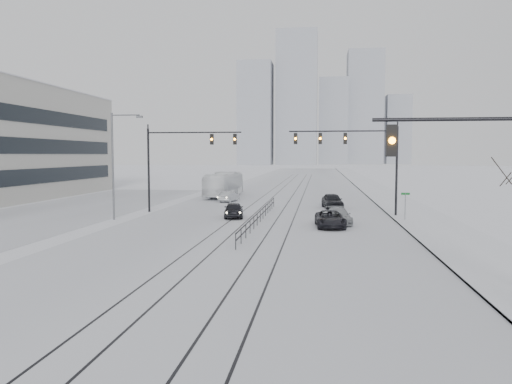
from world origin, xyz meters
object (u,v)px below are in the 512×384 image
Objects in this scene: sedan_sb_outer at (229,197)px; sedan_nb_far at (332,201)px; sedan_nb_front at (330,219)px; sedan_nb_right at (339,216)px; sedan_sb_inner at (234,210)px; box_truck at (224,185)px.

sedan_sb_outer is 13.00m from sedan_nb_far.
sedan_nb_right is at bearing 67.01° from sedan_nb_front.
sedan_sb_outer is at bearing 118.27° from sedan_nb_right.
sedan_nb_far reaches higher than sedan_nb_right.
sedan_nb_front is at bearing 132.07° from sedan_sb_outer.
sedan_sb_inner is at bearing -142.75° from sedan_nb_far.
sedan_sb_outer is 6.80m from box_truck.
box_truck is (-13.66, 11.89, 0.84)m from sedan_nb_far.
sedan_nb_far is 0.39× the size of box_truck.
sedan_nb_far is at bearing 84.41° from sedan_nb_right.
box_truck is (-1.84, 6.47, 0.99)m from sedan_sb_outer.
sedan_sb_outer is 0.81× the size of sedan_nb_front.
sedan_nb_front is (8.25, -4.83, -0.06)m from sedan_sb_inner.
sedan_sb_inner is 0.94× the size of sedan_nb_right.
sedan_sb_inner reaches higher than sedan_sb_outer.
sedan_nb_right reaches higher than sedan_sb_outer.
sedan_sb_inner reaches higher than sedan_nb_right.
sedan_nb_right is (12.02, -17.27, 0.02)m from sedan_sb_outer.
box_truck is (-4.92, 20.95, 0.91)m from sedan_sb_inner.
sedan_nb_right is (8.94, -2.79, -0.06)m from sedan_sb_inner.
sedan_sb_inner is 9.56m from sedan_nb_front.
box_truck is at bearing 112.89° from sedan_nb_front.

